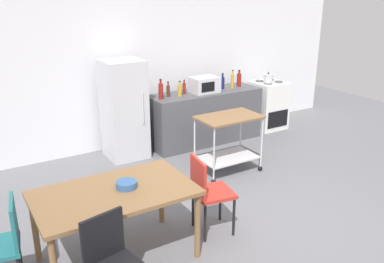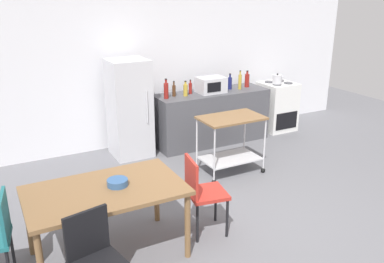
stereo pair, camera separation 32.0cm
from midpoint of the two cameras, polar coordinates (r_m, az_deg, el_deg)
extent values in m
plane|color=slate|center=(4.91, 7.86, -12.43)|extent=(12.00, 12.00, 0.00)
cube|color=white|center=(7.03, -8.42, 9.94)|extent=(8.40, 0.12, 2.90)
cube|color=#4C4C51|center=(7.14, 0.54, 2.05)|extent=(2.00, 0.64, 0.90)
cube|color=brown|center=(4.03, -13.02, -8.37)|extent=(1.50, 0.90, 0.04)
cylinder|color=brown|center=(4.14, -1.50, -13.01)|extent=(0.06, 0.06, 0.71)
cylinder|color=brown|center=(4.43, -23.00, -12.38)|extent=(0.06, 0.06, 0.71)
cylinder|color=brown|center=(4.74, -6.27, -8.63)|extent=(0.06, 0.06, 0.71)
cube|color=#B72D23|center=(4.49, 0.94, -8.53)|extent=(0.46, 0.46, 0.04)
cube|color=#B72D23|center=(4.33, -1.26, -6.36)|extent=(0.09, 0.38, 0.40)
cylinder|color=black|center=(4.54, 3.79, -11.80)|extent=(0.03, 0.03, 0.45)
cylinder|color=black|center=(4.81, 2.02, -9.88)|extent=(0.03, 0.03, 0.45)
cylinder|color=black|center=(4.42, -0.29, -12.67)|extent=(0.03, 0.03, 0.45)
cylinder|color=black|center=(4.70, -1.84, -10.63)|extent=(0.03, 0.03, 0.45)
cube|color=#1E666B|center=(3.94, -25.69, -11.28)|extent=(0.09, 0.38, 0.40)
cylinder|color=black|center=(4.32, -24.82, -15.55)|extent=(0.03, 0.03, 0.45)
cube|color=black|center=(3.49, -14.96, -13.97)|extent=(0.38, 0.11, 0.40)
cube|color=white|center=(7.99, 9.34, 3.66)|extent=(0.60, 0.60, 0.90)
cube|color=black|center=(7.83, 10.70, 1.71)|extent=(0.48, 0.01, 0.32)
cylinder|color=#47474C|center=(7.71, 9.36, 6.62)|extent=(0.16, 0.16, 0.02)
cylinder|color=#47474C|center=(7.88, 10.81, 6.80)|extent=(0.16, 0.16, 0.02)
cylinder|color=#47474C|center=(7.89, 8.23, 6.96)|extent=(0.16, 0.16, 0.02)
cylinder|color=#47474C|center=(8.05, 9.67, 7.14)|extent=(0.16, 0.16, 0.02)
cube|color=silver|center=(6.52, -10.81, 2.99)|extent=(0.60, 0.60, 1.55)
cylinder|color=silver|center=(6.28, -8.28, 3.25)|extent=(0.02, 0.02, 0.50)
cube|color=brown|center=(5.83, 3.60, 1.98)|extent=(0.90, 0.56, 0.03)
cube|color=silver|center=(6.05, 3.48, -3.59)|extent=(0.83, 0.52, 0.02)
cylinder|color=silver|center=(5.55, 1.43, -3.14)|extent=(0.02, 0.02, 0.76)
sphere|color=black|center=(5.72, 1.40, -6.99)|extent=(0.07, 0.07, 0.07)
cylinder|color=silver|center=(6.02, 8.18, -1.52)|extent=(0.02, 0.02, 0.76)
sphere|color=black|center=(6.17, 7.99, -5.12)|extent=(0.07, 0.07, 0.07)
cylinder|color=silver|center=(5.94, -1.18, -1.58)|extent=(0.02, 0.02, 0.76)
sphere|color=black|center=(6.10, -1.15, -5.22)|extent=(0.07, 0.07, 0.07)
cylinder|color=silver|center=(6.38, 5.34, -0.17)|extent=(0.02, 0.02, 0.76)
sphere|color=black|center=(6.53, 5.23, -3.60)|extent=(0.07, 0.07, 0.07)
cylinder|color=maroon|center=(6.55, -5.76, 5.57)|extent=(0.08, 0.08, 0.25)
cylinder|color=maroon|center=(6.52, -5.81, 6.89)|extent=(0.03, 0.03, 0.06)
cylinder|color=black|center=(6.51, -5.82, 7.19)|extent=(0.04, 0.04, 0.01)
cylinder|color=#4C2D19|center=(6.70, -4.70, 5.60)|extent=(0.06, 0.06, 0.18)
cylinder|color=#4C2D19|center=(6.67, -4.73, 6.60)|extent=(0.03, 0.03, 0.06)
cylinder|color=black|center=(6.66, -4.73, 6.89)|extent=(0.03, 0.03, 0.01)
cylinder|color=gold|center=(6.71, -3.08, 5.73)|extent=(0.07, 0.07, 0.19)
cylinder|color=gold|center=(6.69, -3.10, 6.73)|extent=(0.03, 0.03, 0.05)
cylinder|color=black|center=(6.68, -3.11, 6.97)|extent=(0.04, 0.04, 0.01)
cylinder|color=maroon|center=(6.86, -2.44, 5.98)|extent=(0.06, 0.06, 0.18)
cylinder|color=maroon|center=(6.84, -2.45, 6.90)|extent=(0.03, 0.03, 0.05)
cylinder|color=black|center=(6.83, -2.45, 7.14)|extent=(0.03, 0.03, 0.01)
cube|color=silver|center=(6.96, 0.42, 6.52)|extent=(0.46, 0.34, 0.26)
cube|color=black|center=(6.79, 0.91, 6.20)|extent=(0.25, 0.01, 0.16)
cylinder|color=navy|center=(7.23, 2.99, 6.75)|extent=(0.07, 0.07, 0.20)
cylinder|color=navy|center=(7.20, 3.00, 7.77)|extent=(0.03, 0.03, 0.06)
cylinder|color=black|center=(7.19, 3.01, 8.04)|extent=(0.04, 0.04, 0.01)
cylinder|color=gold|center=(7.25, 4.37, 6.95)|extent=(0.06, 0.06, 0.25)
cylinder|color=gold|center=(7.21, 4.40, 8.17)|extent=(0.03, 0.03, 0.06)
cylinder|color=black|center=(7.21, 4.41, 8.46)|extent=(0.03, 0.03, 0.01)
cylinder|color=maroon|center=(7.43, 5.32, 7.15)|extent=(0.08, 0.08, 0.23)
cylinder|color=maroon|center=(7.40, 5.35, 8.21)|extent=(0.04, 0.04, 0.05)
cylinder|color=black|center=(7.40, 5.36, 8.45)|extent=(0.04, 0.04, 0.01)
cylinder|color=#33598C|center=(4.05, -11.36, -7.27)|extent=(0.20, 0.20, 0.07)
cylinder|color=silver|center=(7.71, 9.36, 7.31)|extent=(0.17, 0.17, 0.16)
sphere|color=black|center=(7.69, 9.40, 8.00)|extent=(0.03, 0.03, 0.03)
cylinder|color=silver|center=(7.78, 10.02, 7.56)|extent=(0.08, 0.02, 0.07)
camera|label=1|loc=(0.16, -91.71, -0.60)|focal=38.37mm
camera|label=2|loc=(0.16, 88.29, 0.60)|focal=38.37mm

